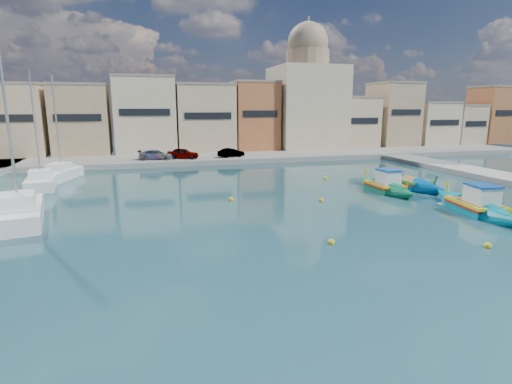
{
  "coord_description": "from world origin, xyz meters",
  "views": [
    {
      "loc": [
        -14.06,
        -18.03,
        6.74
      ],
      "look_at": [
        -7.4,
        6.0,
        1.4
      ],
      "focal_mm": 28.0,
      "sensor_mm": 36.0,
      "label": 1
    }
  ],
  "objects": [
    {
      "name": "ground",
      "position": [
        0.0,
        0.0,
        0.0
      ],
      "size": [
        160.0,
        160.0,
        0.0
      ],
      "primitive_type": "plane",
      "color": "#123238",
      "rests_on": "ground"
    },
    {
      "name": "north_quay",
      "position": [
        0.0,
        32.0,
        0.3
      ],
      "size": [
        80.0,
        8.0,
        0.6
      ],
      "primitive_type": "cube",
      "color": "gray",
      "rests_on": "ground"
    },
    {
      "name": "north_townhouses",
      "position": [
        6.68,
        39.36,
        5.0
      ],
      "size": [
        83.2,
        7.87,
        10.19
      ],
      "color": "tan",
      "rests_on": "ground"
    },
    {
      "name": "church_block",
      "position": [
        10.0,
        40.0,
        8.41
      ],
      "size": [
        10.0,
        10.0,
        19.1
      ],
      "color": "beige",
      "rests_on": "ground"
    },
    {
      "name": "parked_cars",
      "position": [
        -9.68,
        30.5,
        1.19
      ],
      "size": [
        12.93,
        2.56,
        1.27
      ],
      "color": "#4C1919",
      "rests_on": "north_quay"
    },
    {
      "name": "luzzu_turquoise_cabin",
      "position": [
        6.43,
        2.4,
        0.36
      ],
      "size": [
        3.58,
        9.48,
        2.98
      ],
      "color": "#0087A5",
      "rests_on": "ground"
    },
    {
      "name": "luzzu_blue_cabin",
      "position": [
        4.54,
        9.82,
        0.35
      ],
      "size": [
        2.06,
        8.02,
        2.83
      ],
      "color": "#0B784B",
      "rests_on": "ground"
    },
    {
      "name": "luzzu_green",
      "position": [
        7.36,
        10.71,
        0.29
      ],
      "size": [
        2.85,
        8.66,
        2.68
      ],
      "color": "#0053A3",
      "rests_on": "ground"
    },
    {
      "name": "yacht_north",
      "position": [
        -21.57,
        24.41,
        0.41
      ],
      "size": [
        4.31,
        8.07,
        10.37
      ],
      "color": "white",
      "rests_on": "ground"
    },
    {
      "name": "yacht_midnorth",
      "position": [
        -22.94,
        20.21,
        0.41
      ],
      "size": [
        3.21,
        7.56,
        10.39
      ],
      "color": "white",
      "rests_on": "ground"
    },
    {
      "name": "yacht_mid",
      "position": [
        -21.88,
        9.63,
        0.46
      ],
      "size": [
        4.17,
        9.59,
        11.72
      ],
      "color": "white",
      "rests_on": "ground"
    },
    {
      "name": "mooring_buoys",
      "position": [
        0.18,
        5.34,
        0.08
      ],
      "size": [
        21.07,
        19.74,
        0.36
      ],
      "color": "yellow",
      "rests_on": "ground"
    }
  ]
}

